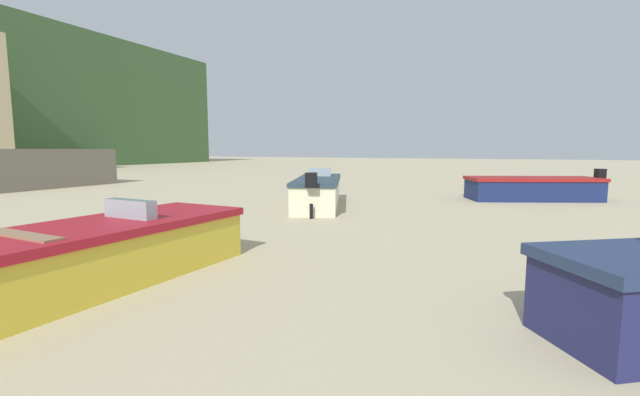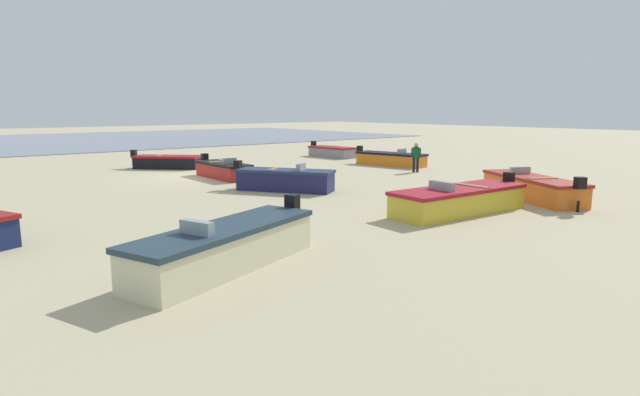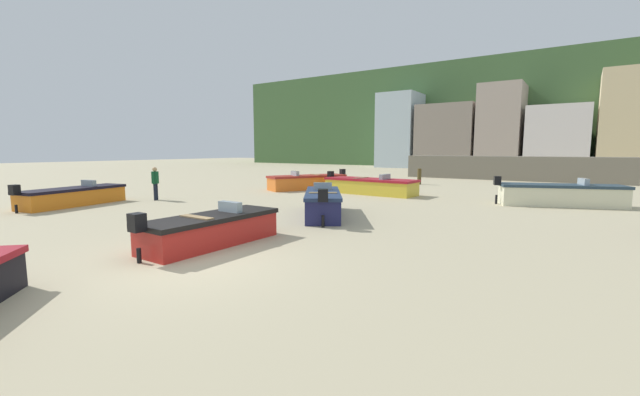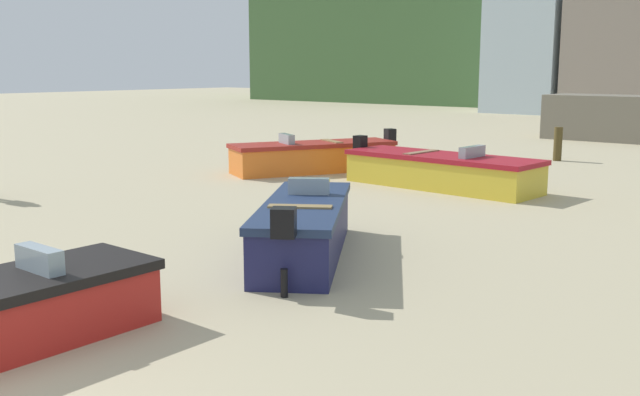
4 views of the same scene
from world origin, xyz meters
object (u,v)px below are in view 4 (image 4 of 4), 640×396
Objects in this scene: boat_orange_9 at (314,157)px; boat_navy_6 at (304,228)px; mooring_post_near_water at (558,144)px; boat_yellow_4 at (441,171)px.

boat_navy_6 is at bearing 156.03° from boat_orange_9.
boat_yellow_4 is at bearing -91.44° from mooring_post_near_water.
mooring_post_near_water is at bearing -177.77° from boat_yellow_4.
boat_yellow_4 is at bearing 69.92° from boat_navy_6.
boat_navy_6 is at bearing 17.13° from boat_yellow_4.
boat_navy_6 reaches higher than boat_yellow_4.
boat_navy_6 is 15.00m from mooring_post_near_water.
mooring_post_near_water is (4.61, 7.18, 0.11)m from boat_orange_9.
boat_navy_6 reaches higher than mooring_post_near_water.
boat_navy_6 reaches higher than boat_orange_9.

